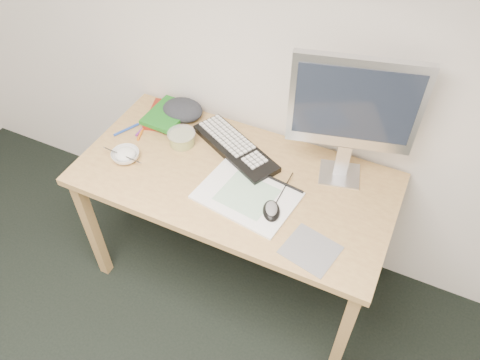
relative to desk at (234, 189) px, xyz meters
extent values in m
plane|color=white|center=(-0.29, 0.37, 0.63)|extent=(3.60, 0.00, 3.60)
cube|color=tan|center=(-0.65, -0.30, -0.31)|extent=(0.05, 0.05, 0.71)
cube|color=tan|center=(0.65, -0.30, -0.31)|extent=(0.05, 0.05, 0.71)
cube|color=tan|center=(-0.65, 0.30, -0.31)|extent=(0.05, 0.05, 0.71)
cube|color=tan|center=(0.65, 0.30, -0.31)|extent=(0.05, 0.05, 0.71)
cube|color=tan|center=(0.00, 0.00, 0.06)|extent=(1.40, 0.70, 0.03)
cube|color=slate|center=(0.43, -0.23, 0.08)|extent=(0.23, 0.22, 0.00)
cube|color=white|center=(0.10, -0.08, 0.09)|extent=(0.44, 0.34, 0.01)
cube|color=black|center=(-0.07, 0.16, 0.10)|extent=(0.49, 0.35, 0.03)
cube|color=silver|center=(0.42, 0.21, 0.09)|extent=(0.21, 0.19, 0.01)
cube|color=silver|center=(0.42, 0.21, 0.17)|extent=(0.06, 0.03, 0.17)
cube|color=silver|center=(0.42, 0.21, 0.47)|extent=(0.50, 0.15, 0.41)
cube|color=black|center=(0.42, 0.21, 0.48)|extent=(0.45, 0.11, 0.32)
ellipsoid|color=black|center=(0.23, -0.13, 0.11)|extent=(0.11, 0.13, 0.04)
imported|color=silver|center=(-0.50, -0.11, 0.10)|extent=(0.13, 0.13, 0.04)
cylinder|color=#BBBBBD|center=(-0.49, -0.13, 0.12)|extent=(0.20, 0.03, 0.02)
cylinder|color=#D2CD4A|center=(-0.32, 0.09, 0.11)|extent=(0.15, 0.15, 0.06)
cube|color=maroon|center=(-0.49, 0.23, 0.09)|extent=(0.23, 0.27, 0.02)
cube|color=#1C701D|center=(-0.47, 0.22, 0.12)|extent=(0.18, 0.25, 0.02)
ellipsoid|color=#23252B|center=(-0.42, 0.27, 0.12)|extent=(0.18, 0.15, 0.07)
cylinder|color=pink|center=(0.00, 0.09, 0.09)|extent=(0.17, 0.02, 0.01)
cylinder|color=tan|center=(0.07, 0.07, 0.09)|extent=(0.15, 0.12, 0.01)
cylinder|color=black|center=(0.05, 0.08, 0.09)|extent=(0.17, 0.04, 0.01)
cylinder|color=#1F44AC|center=(-0.61, 0.06, 0.09)|extent=(0.07, 0.13, 0.01)
cylinder|color=orange|center=(-0.54, 0.08, 0.09)|extent=(0.05, 0.13, 0.01)
cylinder|color=#7D2894|center=(-0.54, 0.11, 0.09)|extent=(0.01, 0.14, 0.01)
camera|label=1|loc=(0.64, -1.28, 1.56)|focal=35.00mm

